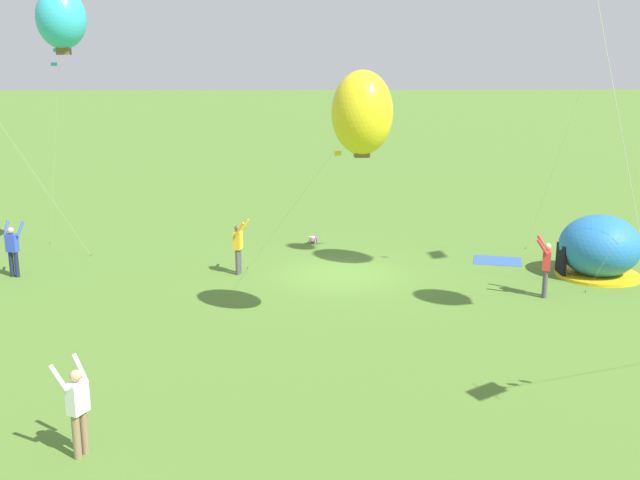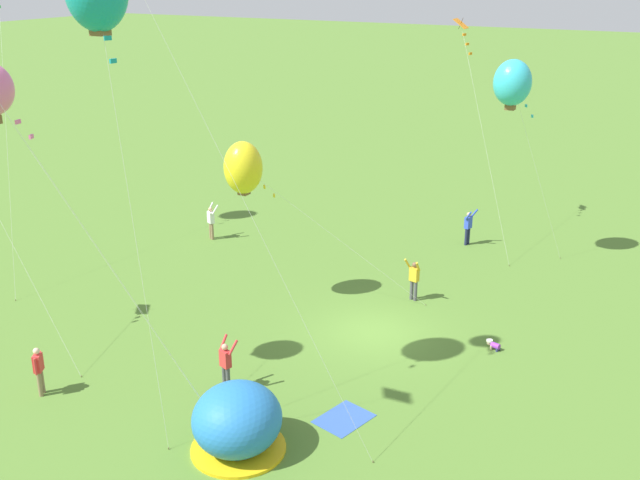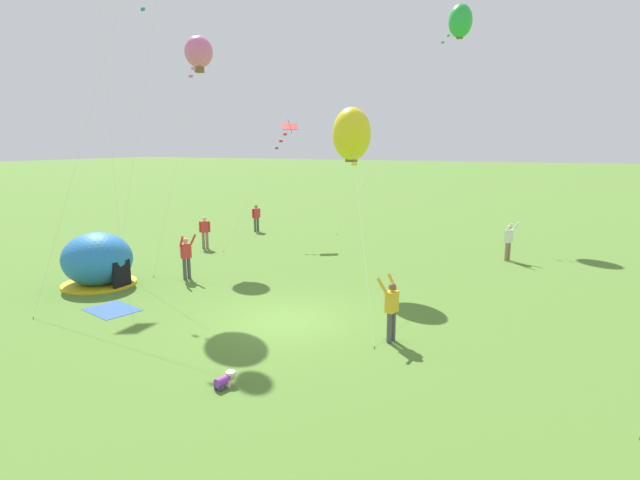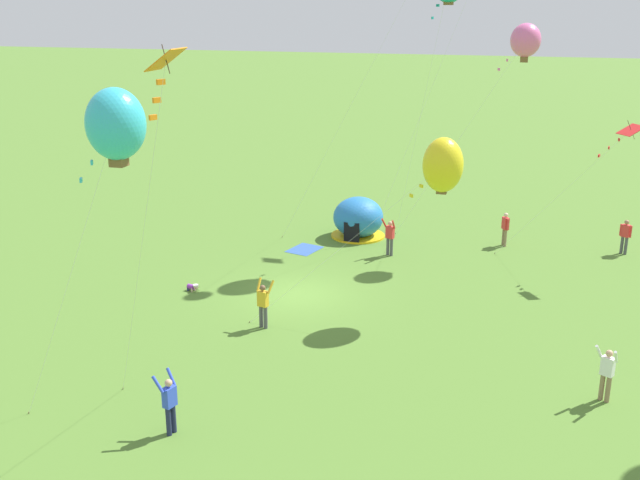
# 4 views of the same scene
# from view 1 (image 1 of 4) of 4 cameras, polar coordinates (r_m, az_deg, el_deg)

# --- Properties ---
(ground_plane) EXTENTS (300.00, 300.00, 0.00)m
(ground_plane) POSITION_cam_1_polar(r_m,az_deg,el_deg) (25.59, 1.69, -2.68)
(ground_plane) COLOR #517A2D
(popup_tent) EXTENTS (2.81, 2.81, 2.10)m
(popup_tent) POSITION_cam_1_polar(r_m,az_deg,el_deg) (26.93, 20.52, -0.53)
(popup_tent) COLOR #2672BF
(popup_tent) RESTS_ON ground
(picnic_blanket) EXTENTS (1.97, 1.69, 0.01)m
(picnic_blanket) POSITION_cam_1_polar(r_m,az_deg,el_deg) (28.09, 13.36, -1.54)
(picnic_blanket) COLOR #3359A5
(picnic_blanket) RESTS_ON ground
(toddler_crawling) EXTENTS (0.34, 0.55, 0.32)m
(toddler_crawling) POSITION_cam_1_polar(r_m,az_deg,el_deg) (29.82, -0.55, 0.06)
(toddler_crawling) COLOR purple
(toddler_crawling) RESTS_ON ground
(person_flying_kite) EXTENTS (0.65, 0.72, 1.89)m
(person_flying_kite) POSITION_cam_1_polar(r_m,az_deg,el_deg) (14.75, -17.98, -11.97)
(person_flying_kite) COLOR #8C7251
(person_flying_kite) RESTS_ON ground
(person_arms_raised) EXTENTS (0.56, 0.69, 1.89)m
(person_arms_raised) POSITION_cam_1_polar(r_m,az_deg,el_deg) (25.59, -6.23, -0.44)
(person_arms_raised) COLOR #4C4C51
(person_arms_raised) RESTS_ON ground
(person_watching_sky) EXTENTS (0.60, 0.71, 1.89)m
(person_watching_sky) POSITION_cam_1_polar(r_m,az_deg,el_deg) (24.04, 16.83, -1.89)
(person_watching_sky) COLOR #4C4C51
(person_watching_sky) RESTS_ON ground
(person_near_tent) EXTENTS (0.70, 0.58, 1.89)m
(person_near_tent) POSITION_cam_1_polar(r_m,az_deg,el_deg) (27.17, -22.37, -0.57)
(person_near_tent) COLOR #1E2347
(person_near_tent) RESTS_ON ground
(kite_cyan) EXTENTS (2.74, 3.46, 9.53)m
(kite_cyan) POSITION_cam_1_polar(r_m,az_deg,el_deg) (27.84, -19.12, 15.64)
(kite_cyan) COLOR silver
(kite_cyan) RESTS_ON ground
(kite_yellow) EXTENTS (4.12, 7.46, 6.94)m
(kite_yellow) POSITION_cam_1_polar(r_m,az_deg,el_deg) (18.89, 3.23, 9.62)
(kite_yellow) COLOR silver
(kite_yellow) RESTS_ON ground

